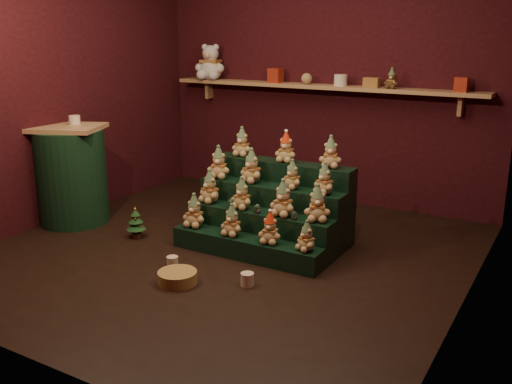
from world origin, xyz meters
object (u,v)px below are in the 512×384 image
Objects in this scene: snow_globe_b at (257,209)px; mini_christmas_tree at (136,222)px; side_table at (72,175)px; brown_bear at (392,79)px; mug_right at (247,279)px; riser_tier_front at (246,247)px; mug_left at (172,262)px; wicker_basket at (177,277)px; white_bear at (211,57)px; snow_globe_a at (231,204)px; snow_globe_c at (294,215)px.

snow_globe_b reaches higher than mini_christmas_tree.
side_table is 4.94× the size of brown_bear.
mug_right is 2.71m from brown_bear.
mug_left is (-0.41, -0.49, -0.04)m from riser_tier_front.
wicker_basket is at bearing -108.73° from brown_bear.
mug_right is 0.20× the size of white_bear.
brown_bear is at bearing 66.24° from mug_left.
mini_christmas_tree reaches higher than wicker_basket.
riser_tier_front is 13.61× the size of mug_right.
mug_left is (1.60, -0.43, -0.44)m from side_table.
riser_tier_front is 2.05m from side_table.
brown_bear is (0.60, 1.68, 1.02)m from snow_globe_b.
mug_left is 2.89m from brown_bear.
wicker_basket is (1.83, -0.65, -0.44)m from side_table.
side_table reaches higher than snow_globe_a.
riser_tier_front is 0.43m from snow_globe_a.
mini_christmas_tree is 3.21× the size of mug_left.
side_table is 1.99m from wicker_basket.
side_table reaches higher than mug_left.
snow_globe_a is at bearing 94.23° from wicker_basket.
mini_christmas_tree is at bearing 165.34° from mug_right.
snow_globe_a reaches higher than snow_globe_b.
snow_globe_b is 0.78× the size of mug_right.
side_table is 10.35× the size of mug_left.
snow_globe_b is at bearing -110.88° from brown_bear.
snow_globe_b is at bearing 180.00° from snow_globe_c.
riser_tier_front is at bearing 50.50° from mug_left.
mug_right is at bearing 1.11° from mug_left.
riser_tier_front is 15.60× the size of snow_globe_a.
snow_globe_c is at bearing 57.27° from wicker_basket.
mug_right is 0.54m from wicker_basket.
snow_globe_a is 2.46m from white_bear.
mini_christmas_tree reaches higher than mug_left.
mini_christmas_tree is 1.51m from mug_right.
mug_left is at bearing -115.04° from brown_bear.
snow_globe_b is at bearing 12.43° from mini_christmas_tree.
mini_christmas_tree is 1.01× the size of wicker_basket.
snow_globe_a is at bearing 180.00° from snow_globe_c.
snow_globe_b reaches higher than snow_globe_c.
mini_christmas_tree is at bearing 147.51° from wicker_basket.
snow_globe_a is 0.97m from mini_christmas_tree.
brown_bear is (0.31, 2.32, 1.37)m from mug_right.
snow_globe_b is at bearing 113.99° from mug_right.
mug_left is at bearing -37.84° from side_table.
riser_tier_front is 6.99× the size of brown_bear.
snow_globe_a is at bearing 76.31° from mug_left.
mini_christmas_tree is at bearing 152.02° from mug_left.
mug_right is at bearing -96.45° from snow_globe_c.
mug_left is at bearing -129.50° from riser_tier_front.
snow_globe_a is 1.12× the size of snow_globe_b.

